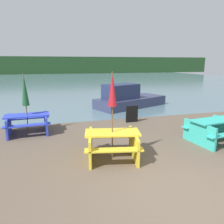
{
  "coord_description": "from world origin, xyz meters",
  "views": [
    {
      "loc": [
        -2.35,
        -3.52,
        2.64
      ],
      "look_at": [
        -0.24,
        4.04,
        0.85
      ],
      "focal_mm": 35.0,
      "sensor_mm": 36.0,
      "label": 1
    }
  ],
  "objects_px": {
    "umbrella_darkgreen": "(25,90)",
    "boat": "(128,99)",
    "picnic_table_blue": "(27,122)",
    "picnic_table_teal": "(214,129)",
    "picnic_table_yellow": "(112,142)",
    "umbrella_crimson": "(112,91)",
    "signboard": "(132,114)"
  },
  "relations": [
    {
      "from": "umbrella_crimson",
      "to": "boat",
      "type": "relative_size",
      "value": 0.5
    },
    {
      "from": "boat",
      "to": "picnic_table_blue",
      "type": "bearing_deg",
      "value": -168.48
    },
    {
      "from": "picnic_table_teal",
      "to": "umbrella_darkgreen",
      "type": "bearing_deg",
      "value": 156.3
    },
    {
      "from": "umbrella_crimson",
      "to": "signboard",
      "type": "height_order",
      "value": "umbrella_crimson"
    },
    {
      "from": "picnic_table_teal",
      "to": "umbrella_crimson",
      "type": "relative_size",
      "value": 0.74
    },
    {
      "from": "umbrella_darkgreen",
      "to": "boat",
      "type": "xyz_separation_m",
      "value": [
        5.34,
        3.7,
        -1.15
      ]
    },
    {
      "from": "picnic_table_teal",
      "to": "umbrella_darkgreen",
      "type": "distance_m",
      "value": 6.83
    },
    {
      "from": "umbrella_crimson",
      "to": "picnic_table_blue",
      "type": "bearing_deg",
      "value": 129.75
    },
    {
      "from": "picnic_table_yellow",
      "to": "picnic_table_blue",
      "type": "bearing_deg",
      "value": 129.75
    },
    {
      "from": "picnic_table_blue",
      "to": "umbrella_darkgreen",
      "type": "xyz_separation_m",
      "value": [
        0.0,
        0.0,
        1.21
      ]
    },
    {
      "from": "picnic_table_yellow",
      "to": "umbrella_crimson",
      "type": "relative_size",
      "value": 0.72
    },
    {
      "from": "picnic_table_blue",
      "to": "signboard",
      "type": "xyz_separation_m",
      "value": [
        4.37,
        0.42,
        -0.07
      ]
    },
    {
      "from": "umbrella_darkgreen",
      "to": "signboard",
      "type": "xyz_separation_m",
      "value": [
        4.37,
        0.42,
        -1.28
      ]
    },
    {
      "from": "umbrella_crimson",
      "to": "boat",
      "type": "xyz_separation_m",
      "value": [
        2.84,
        6.71,
        -1.4
      ]
    },
    {
      "from": "umbrella_darkgreen",
      "to": "boat",
      "type": "bearing_deg",
      "value": 34.72
    },
    {
      "from": "signboard",
      "to": "picnic_table_yellow",
      "type": "bearing_deg",
      "value": -118.71
    },
    {
      "from": "picnic_table_blue",
      "to": "boat",
      "type": "xyz_separation_m",
      "value": [
        5.34,
        3.7,
        0.06
      ]
    },
    {
      "from": "picnic_table_teal",
      "to": "picnic_table_yellow",
      "type": "bearing_deg",
      "value": -175.26
    },
    {
      "from": "umbrella_crimson",
      "to": "signboard",
      "type": "relative_size",
      "value": 3.21
    },
    {
      "from": "picnic_table_teal",
      "to": "boat",
      "type": "relative_size",
      "value": 0.37
    },
    {
      "from": "signboard",
      "to": "picnic_table_teal",
      "type": "bearing_deg",
      "value": -60.24
    },
    {
      "from": "picnic_table_yellow",
      "to": "umbrella_crimson",
      "type": "xyz_separation_m",
      "value": [
        -0.0,
        0.0,
        1.45
      ]
    },
    {
      "from": "picnic_table_yellow",
      "to": "signboard",
      "type": "bearing_deg",
      "value": 61.29
    },
    {
      "from": "umbrella_darkgreen",
      "to": "picnic_table_teal",
      "type": "bearing_deg",
      "value": -23.7
    },
    {
      "from": "umbrella_darkgreen",
      "to": "umbrella_crimson",
      "type": "xyz_separation_m",
      "value": [
        2.5,
        -3.01,
        0.26
      ]
    },
    {
      "from": "picnic_table_teal",
      "to": "signboard",
      "type": "xyz_separation_m",
      "value": [
        -1.78,
        3.12,
        -0.09
      ]
    },
    {
      "from": "picnic_table_yellow",
      "to": "boat",
      "type": "bearing_deg",
      "value": 67.03
    },
    {
      "from": "picnic_table_yellow",
      "to": "umbrella_crimson",
      "type": "bearing_deg",
      "value": 104.04
    },
    {
      "from": "picnic_table_yellow",
      "to": "umbrella_crimson",
      "type": "distance_m",
      "value": 1.45
    },
    {
      "from": "picnic_table_yellow",
      "to": "umbrella_darkgreen",
      "type": "bearing_deg",
      "value": 129.75
    },
    {
      "from": "picnic_table_yellow",
      "to": "umbrella_crimson",
      "type": "height_order",
      "value": "umbrella_crimson"
    },
    {
      "from": "picnic_table_blue",
      "to": "signboard",
      "type": "height_order",
      "value": "signboard"
    }
  ]
}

